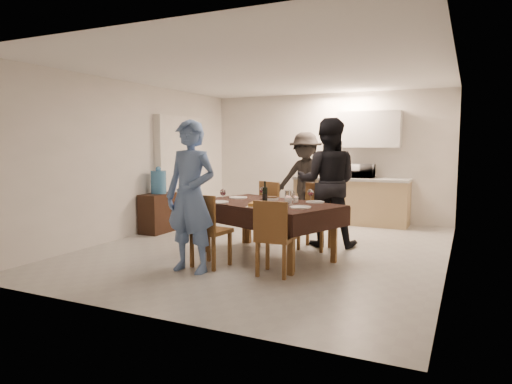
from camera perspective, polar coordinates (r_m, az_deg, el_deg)
floor at (r=6.95m, az=1.61°, el=-7.01°), size 5.00×6.00×0.02m
ceiling at (r=6.85m, az=1.68°, el=14.70°), size 5.00×6.00×0.02m
wall_back at (r=9.60m, az=8.83°, el=4.35°), size 5.00×0.02×2.60m
wall_front at (r=4.20m, az=-14.93°, el=2.20°), size 5.00×0.02×2.60m
wall_left at (r=8.10m, az=-14.82°, el=3.94°), size 0.02×6.00×2.60m
wall_right at (r=6.22m, az=23.31°, el=3.08°), size 0.02×6.00×2.60m
stub_partition at (r=9.02m, az=-9.49°, el=2.65°), size 0.15×1.40×2.10m
kitchen_base_cabinet at (r=9.20m, az=11.77°, el=-1.20°), size 2.20×0.60×0.86m
kitchen_worktop at (r=9.16m, az=11.83°, el=1.62°), size 2.24×0.64×0.05m
upper_cabinet at (r=9.21m, az=14.00°, el=7.60°), size 1.20×0.34×0.70m
dining_table at (r=6.29m, az=1.35°, el=-1.64°), size 2.23×1.76×0.76m
chair_near_left at (r=5.78m, az=-6.14°, el=-3.89°), size 0.47×0.48×0.51m
chair_near_right at (r=5.38m, az=2.13°, el=-4.79°), size 0.43×0.43×0.49m
chair_far_left at (r=7.09m, az=0.16°, el=-1.88°), size 0.58×0.60×0.52m
chair_far_right at (r=6.76m, az=7.10°, el=-2.29°), size 0.47×0.47×0.53m
console at (r=8.31m, az=-12.00°, el=-2.56°), size 0.37×0.75×0.69m
water_jug at (r=8.25m, az=-12.09°, el=1.21°), size 0.27×0.27×0.41m
wine_bottle at (r=6.33m, az=1.12°, el=0.06°), size 0.07×0.07×0.29m
water_pitcher at (r=6.09m, az=4.17°, el=-0.68°), size 0.12×0.12×0.19m
savoury_tart at (r=5.90m, az=0.74°, el=-1.58°), size 0.42×0.34×0.05m
salad_bowl at (r=6.33m, az=4.49°, el=-0.96°), size 0.19×0.19×0.07m
mushroom_dish at (r=6.56m, az=1.94°, el=-0.87°), size 0.19×0.19×0.03m
wine_glass_a at (r=6.30m, az=-4.16°, el=-0.46°), size 0.08×0.08×0.19m
wine_glass_b at (r=6.31m, az=6.84°, el=-0.47°), size 0.09×0.09×0.19m
wine_glass_c at (r=6.63m, az=0.81°, el=-0.13°), size 0.08×0.08×0.19m
plate_near_left at (r=6.29m, az=-4.77°, el=-1.26°), size 0.29×0.29×0.02m
plate_near_right at (r=5.79m, az=5.59°, el=-1.91°), size 0.27×0.27×0.02m
plate_far_left at (r=6.81m, az=-2.25°, el=-0.69°), size 0.27×0.27×0.02m
plate_far_right at (r=6.35m, az=7.40°, el=-1.23°), size 0.26×0.26×0.01m
microwave at (r=9.11m, az=13.03°, el=2.58°), size 0.49×0.33×0.27m
person_near at (r=5.61m, az=-8.17°, el=-0.55°), size 0.69×0.47×1.86m
person_far at (r=7.06m, az=8.90°, el=1.18°), size 1.09×0.92×1.96m
person_kitchen at (r=8.95m, az=6.17°, el=1.69°), size 1.16×0.67×1.79m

